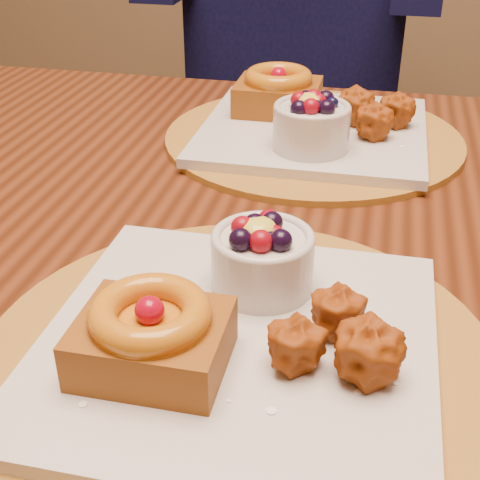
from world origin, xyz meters
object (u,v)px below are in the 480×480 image
chair_far (288,122)px  place_setting_near (236,331)px  place_setting_far (311,123)px  dining_table (283,283)px

chair_far → place_setting_near: bearing=-91.4°
place_setting_near → place_setting_far: 0.43m
place_setting_far → place_setting_near: bearing=-89.9°
place_setting_near → chair_far: 1.11m
place_setting_far → chair_far: bearing=100.7°
place_setting_near → place_setting_far: place_setting_far is taller
dining_table → chair_far: size_ratio=1.64×
dining_table → place_setting_near: bearing=-90.5°
place_setting_far → chair_far: (-0.12, 0.65, -0.24)m
dining_table → place_setting_far: bearing=90.7°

